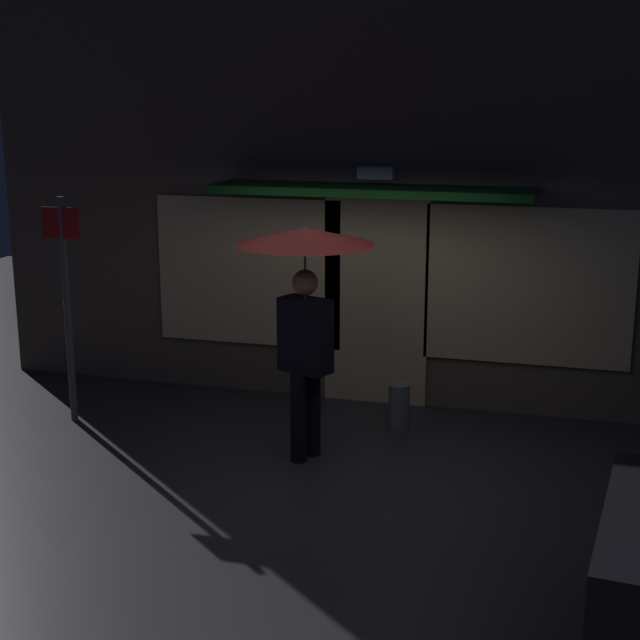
{
  "coord_description": "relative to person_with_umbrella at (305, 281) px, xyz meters",
  "views": [
    {
      "loc": [
        1.99,
        -7.21,
        3.28
      ],
      "look_at": [
        -0.13,
        0.47,
        1.3
      ],
      "focal_mm": 52.63,
      "sensor_mm": 36.0,
      "label": 1
    }
  ],
  "objects": [
    {
      "name": "ground_plane",
      "position": [
        0.27,
        -0.47,
        -1.64
      ],
      "size": [
        18.0,
        18.0,
        0.0
      ],
      "primitive_type": "plane",
      "color": "#2D2D33"
    },
    {
      "name": "building_facade",
      "position": [
        0.27,
        1.86,
        0.49
      ],
      "size": [
        8.67,
        1.0,
        4.3
      ],
      "color": "brown",
      "rests_on": "ground"
    },
    {
      "name": "person_with_umbrella",
      "position": [
        0.0,
        0.0,
        0.0
      ],
      "size": [
        1.21,
        1.21,
        2.11
      ],
      "rotation": [
        0.0,
        0.0,
        2.76
      ],
      "color": "black",
      "rests_on": "ground"
    },
    {
      "name": "street_sign_post",
      "position": [
        -2.55,
        0.33,
        -0.35
      ],
      "size": [
        0.4,
        0.07,
        2.27
      ],
      "color": "#595B60",
      "rests_on": "ground"
    },
    {
      "name": "sidewalk_bollard",
      "position": [
        0.67,
        0.97,
        -1.41
      ],
      "size": [
        0.21,
        0.21,
        0.46
      ],
      "primitive_type": "cylinder",
      "color": "slate",
      "rests_on": "ground"
    }
  ]
}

